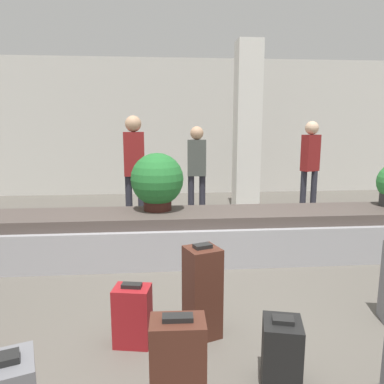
{
  "coord_description": "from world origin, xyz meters",
  "views": [
    {
      "loc": [
        -0.4,
        -2.8,
        1.68
      ],
      "look_at": [
        0.0,
        1.75,
        0.85
      ],
      "focal_mm": 35.0,
      "sensor_mm": 36.0,
      "label": 1
    }
  ],
  "objects": [
    {
      "name": "ground_plane",
      "position": [
        0.0,
        0.0,
        0.0
      ],
      "size": [
        18.0,
        18.0,
        0.0
      ],
      "primitive_type": "plane",
      "color": "#59544C"
    },
    {
      "name": "back_wall",
      "position": [
        0.0,
        6.3,
        1.6
      ],
      "size": [
        18.0,
        0.06,
        3.2
      ],
      "color": "beige",
      "rests_on": "ground_plane"
    },
    {
      "name": "carousel",
      "position": [
        0.0,
        1.75,
        0.29
      ],
      "size": [
        7.8,
        0.92,
        0.6
      ],
      "color": "#9E9EA3",
      "rests_on": "ground_plane"
    },
    {
      "name": "pillar",
      "position": [
        1.28,
        4.32,
        1.6
      ],
      "size": [
        0.46,
        0.46,
        3.2
      ],
      "color": "silver",
      "rests_on": "ground_plane"
    },
    {
      "name": "suitcase_3",
      "position": [
        -0.08,
        -0.04,
        0.37
      ],
      "size": [
        0.32,
        0.32,
        0.76
      ],
      "rotation": [
        0.0,
        0.0,
        0.35
      ],
      "color": "#472319",
      "rests_on": "ground_plane"
    },
    {
      "name": "suitcase_4",
      "position": [
        0.37,
        -0.67,
        0.22
      ],
      "size": [
        0.3,
        0.32,
        0.47
      ],
      "rotation": [
        0.0,
        0.0,
        -0.24
      ],
      "color": "black",
      "rests_on": "ground_plane"
    },
    {
      "name": "suitcase_5",
      "position": [
        -0.62,
        -0.12,
        0.24
      ],
      "size": [
        0.31,
        0.25,
        0.49
      ],
      "rotation": [
        0.0,
        0.0,
        -0.18
      ],
      "color": "maroon",
      "rests_on": "ground_plane"
    },
    {
      "name": "suitcase_7",
      "position": [
        -0.31,
        -0.84,
        0.29
      ],
      "size": [
        0.33,
        0.23,
        0.61
      ],
      "rotation": [
        0.0,
        0.0,
        -0.03
      ],
      "color": "#472319",
      "rests_on": "ground_plane"
    },
    {
      "name": "potted_plant_1",
      "position": [
        -0.43,
        1.89,
        0.97
      ],
      "size": [
        0.67,
        0.67,
        0.73
      ],
      "color": "#381914",
      "rests_on": "carousel"
    },
    {
      "name": "traveler_0",
      "position": [
        -0.79,
        3.16,
        1.1
      ],
      "size": [
        0.33,
        0.25,
        1.81
      ],
      "rotation": [
        0.0,
        0.0,
        -3.07
      ],
      "color": "#282833",
      "rests_on": "ground_plane"
    },
    {
      "name": "traveler_1",
      "position": [
        2.36,
        3.82,
        1.04
      ],
      "size": [
        0.37,
        0.3,
        1.73
      ],
      "rotation": [
        0.0,
        0.0,
        0.45
      ],
      "color": "#282833",
      "rests_on": "ground_plane"
    },
    {
      "name": "traveler_2",
      "position": [
        0.25,
        3.67,
        0.98
      ],
      "size": [
        0.33,
        0.23,
        1.64
      ],
      "rotation": [
        0.0,
        0.0,
        -0.09
      ],
      "color": "#282833",
      "rests_on": "ground_plane"
    }
  ]
}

